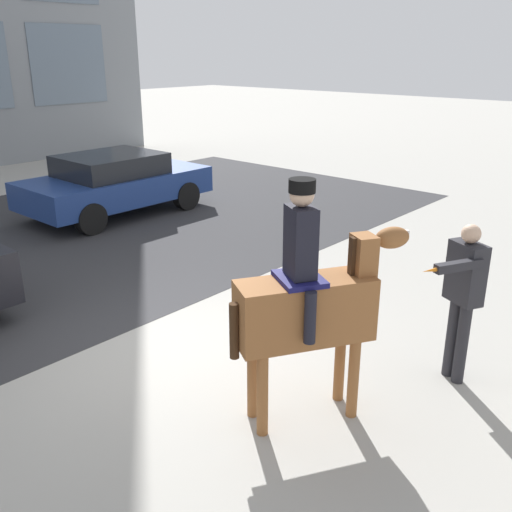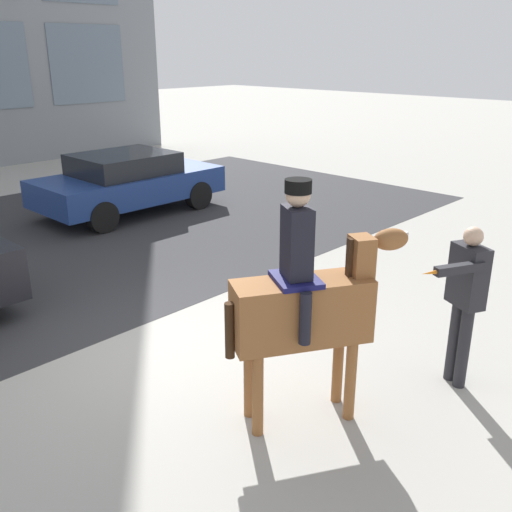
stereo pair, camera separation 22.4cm
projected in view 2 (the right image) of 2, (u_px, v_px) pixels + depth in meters
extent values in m
plane|color=#9E9B93|center=(160.00, 340.00, 7.25)|extent=(80.00, 80.00, 0.00)
cube|color=#2D2D30|center=(0.00, 253.00, 10.34)|extent=(19.61, 8.50, 0.01)
cube|color=slate|center=(88.00, 64.00, 19.26)|extent=(2.76, 0.02, 2.53)
cube|color=brown|center=(302.00, 311.00, 5.35)|extent=(1.35, 1.05, 0.62)
cylinder|color=brown|center=(338.00, 365.00, 5.86)|extent=(0.11, 0.11, 0.85)
cylinder|color=brown|center=(350.00, 380.00, 5.58)|extent=(0.11, 0.11, 0.85)
cylinder|color=brown|center=(249.00, 378.00, 5.62)|extent=(0.11, 0.11, 0.85)
cylinder|color=brown|center=(258.00, 395.00, 5.34)|extent=(0.11, 0.11, 0.85)
cube|color=brown|center=(361.00, 267.00, 5.36)|extent=(0.30, 0.31, 0.59)
cube|color=#382314|center=(349.00, 266.00, 5.32)|extent=(0.07, 0.09, 0.54)
ellipsoid|color=brown|center=(391.00, 239.00, 5.35)|extent=(0.40, 0.35, 0.21)
cube|color=silver|center=(401.00, 236.00, 5.37)|extent=(0.13, 0.11, 0.08)
cylinder|color=#382314|center=(230.00, 331.00, 5.21)|extent=(0.09, 0.09, 0.55)
cube|color=#14144C|center=(296.00, 279.00, 5.22)|extent=(0.58, 0.61, 0.05)
cube|color=black|center=(297.00, 242.00, 5.10)|extent=(0.35, 0.39, 0.65)
sphere|color=#D1A889|center=(298.00, 195.00, 4.95)|extent=(0.22, 0.22, 0.22)
cylinder|color=black|center=(298.00, 186.00, 4.92)|extent=(0.24, 0.24, 0.12)
cylinder|color=black|center=(286.00, 295.00, 5.56)|extent=(0.11, 0.11, 0.50)
cylinder|color=black|center=(305.00, 318.00, 5.07)|extent=(0.11, 0.11, 0.50)
cylinder|color=#232328|center=(464.00, 348.00, 6.11)|extent=(0.13, 0.13, 0.94)
cylinder|color=#232328|center=(454.00, 341.00, 6.25)|extent=(0.13, 0.13, 0.94)
cube|color=#232328|center=(468.00, 276.00, 5.90)|extent=(0.38, 0.46, 0.66)
sphere|color=#D1A889|center=(473.00, 236.00, 5.76)|extent=(0.20, 0.20, 0.20)
cube|color=#232328|center=(459.00, 269.00, 5.60)|extent=(0.53, 0.33, 0.09)
cone|color=orange|center=(430.00, 273.00, 5.49)|extent=(0.18, 0.12, 0.04)
cube|color=navy|center=(129.00, 186.00, 12.77)|extent=(4.08, 1.93, 0.58)
cube|color=black|center=(124.00, 164.00, 12.53)|extent=(2.04, 1.70, 0.45)
cylinder|color=black|center=(198.00, 195.00, 13.15)|extent=(0.64, 0.23, 0.64)
cylinder|color=black|center=(152.00, 183.00, 14.30)|extent=(0.64, 0.23, 0.64)
cylinder|color=black|center=(103.00, 217.00, 11.43)|extent=(0.64, 0.23, 0.64)
cylinder|color=black|center=(59.00, 202.00, 12.59)|extent=(0.64, 0.23, 0.64)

